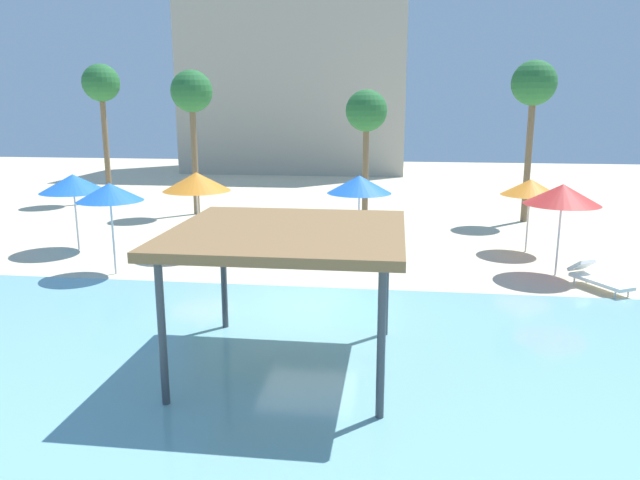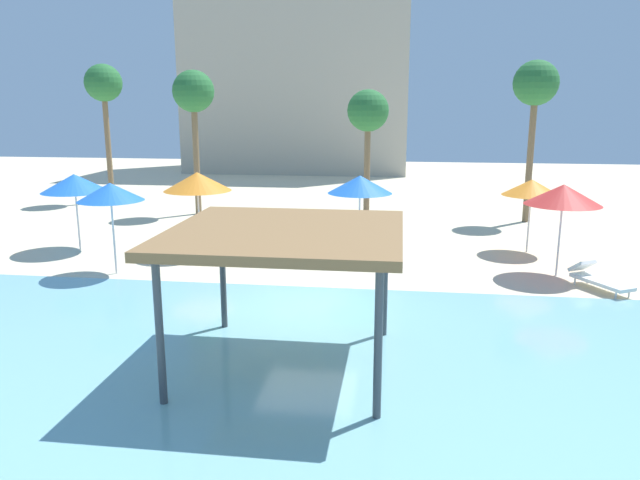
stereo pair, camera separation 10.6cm
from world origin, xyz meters
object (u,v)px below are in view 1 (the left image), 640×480
object	(u,v)px
palm_tree_2	(534,88)
palm_tree_3	(192,95)
beach_umbrella_blue_2	(110,192)
beach_umbrella_blue_0	(73,183)
beach_umbrella_orange_6	(530,187)
lounge_chair_0	(596,278)
shade_pavilion	(288,237)
beach_umbrella_red_4	(562,194)
beach_umbrella_orange_5	(197,182)
beach_umbrella_blue_3	(359,184)
palm_tree_1	(101,87)
palm_tree_0	(366,113)

from	to	relation	value
palm_tree_2	palm_tree_3	distance (m)	15.02
beach_umbrella_blue_2	palm_tree_3	bearing A→B (deg)	94.75
beach_umbrella_blue_0	beach_umbrella_orange_6	world-z (taller)	beach_umbrella_blue_0
beach_umbrella_orange_6	palm_tree_2	world-z (taller)	palm_tree_2
palm_tree_3	lounge_chair_0	bearing A→B (deg)	-33.55
palm_tree_2	shade_pavilion	bearing A→B (deg)	-115.38
beach_umbrella_red_4	beach_umbrella_orange_5	xyz separation A→B (m)	(-11.70, 1.33, 0.02)
beach_umbrella_orange_5	beach_umbrella_blue_3	bearing A→B (deg)	2.71
lounge_chair_0	palm_tree_1	world-z (taller)	palm_tree_1
beach_umbrella_orange_5	palm_tree_2	bearing A→B (deg)	30.74
beach_umbrella_blue_2	palm_tree_1	bearing A→B (deg)	116.78
shade_pavilion	beach_umbrella_orange_6	bearing A→B (deg)	57.55
shade_pavilion	palm_tree_2	bearing A→B (deg)	64.62
shade_pavilion	beach_umbrella_blue_0	world-z (taller)	shade_pavilion
beach_umbrella_blue_2	palm_tree_1	xyz separation A→B (m)	(-6.64, 13.17, 3.42)
beach_umbrella_orange_6	palm_tree_0	bearing A→B (deg)	132.62
beach_umbrella_red_4	beach_umbrella_orange_5	world-z (taller)	beach_umbrella_orange_5
palm_tree_0	palm_tree_2	xyz separation A→B (m)	(7.11, -0.81, 1.10)
beach_umbrella_orange_6	lounge_chair_0	distance (m)	4.82
beach_umbrella_blue_0	beach_umbrella_blue_2	world-z (taller)	beach_umbrella_blue_2
beach_umbrella_blue_0	beach_umbrella_red_4	bearing A→B (deg)	-4.25
beach_umbrella_orange_5	palm_tree_0	bearing A→B (deg)	56.95
palm_tree_0	palm_tree_1	world-z (taller)	palm_tree_1
beach_umbrella_blue_3	palm_tree_2	size ratio (longest dim) A/B	0.40
beach_umbrella_orange_5	beach_umbrella_orange_6	xyz separation A→B (m)	(11.40, 1.64, -0.22)
palm_tree_0	palm_tree_3	xyz separation A→B (m)	(-7.91, -0.87, 0.81)
shade_pavilion	beach_umbrella_orange_5	xyz separation A→B (m)	(-4.78, 8.78, -0.13)
beach_umbrella_blue_3	palm_tree_1	xyz separation A→B (m)	(-13.92, 10.01, 3.48)
beach_umbrella_blue_0	beach_umbrella_red_4	xyz separation A→B (m)	(16.13, -1.20, 0.09)
beach_umbrella_orange_6	palm_tree_2	size ratio (longest dim) A/B	0.37
palm_tree_0	palm_tree_1	distance (m)	13.91
shade_pavilion	beach_umbrella_orange_5	bearing A→B (deg)	118.54
beach_umbrella_orange_6	palm_tree_1	distance (m)	21.87
beach_umbrella_red_4	beach_umbrella_orange_6	world-z (taller)	beach_umbrella_red_4
beach_umbrella_blue_0	palm_tree_1	distance (m)	11.67
beach_umbrella_blue_3	beach_umbrella_orange_6	bearing A→B (deg)	13.25
palm_tree_0	lounge_chair_0	bearing A→B (deg)	-56.68
shade_pavilion	palm_tree_0	distance (m)	17.13
beach_umbrella_blue_0	beach_umbrella_orange_5	world-z (taller)	beach_umbrella_orange_5
shade_pavilion	beach_umbrella_blue_3	size ratio (longest dim) A/B	1.58
beach_umbrella_red_4	palm_tree_1	world-z (taller)	palm_tree_1
beach_umbrella_blue_0	lounge_chair_0	xyz separation A→B (m)	(16.90, -2.50, -2.07)
palm_tree_1	beach_umbrella_blue_0	bearing A→B (deg)	-69.33
beach_umbrella_red_4	lounge_chair_0	world-z (taller)	beach_umbrella_red_4
beach_umbrella_blue_2	beach_umbrella_red_4	size ratio (longest dim) A/B	1.00
palm_tree_0	palm_tree_3	world-z (taller)	palm_tree_3
beach_umbrella_blue_0	beach_umbrella_orange_5	bearing A→B (deg)	1.65
beach_umbrella_orange_6	palm_tree_3	world-z (taller)	palm_tree_3
shade_pavilion	lounge_chair_0	bearing A→B (deg)	38.65
beach_umbrella_red_4	palm_tree_3	world-z (taller)	palm_tree_3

